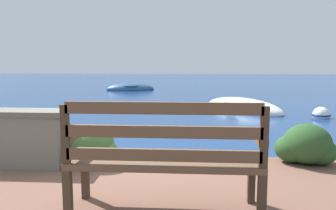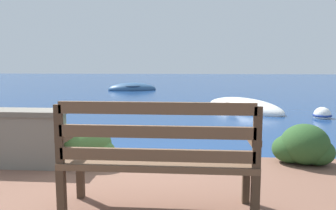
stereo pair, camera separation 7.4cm
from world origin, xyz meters
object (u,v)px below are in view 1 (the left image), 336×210
rowboat_nearest (242,108)px  mooring_buoy (321,115)px  park_bench (164,155)px  rowboat_mid (130,89)px

rowboat_nearest → mooring_buoy: 2.26m
park_bench → rowboat_mid: park_bench is taller
park_bench → mooring_buoy: size_ratio=3.22×
park_bench → rowboat_mid: bearing=97.1°
park_bench → rowboat_nearest: bearing=72.3°
rowboat_nearest → rowboat_mid: 8.57m
mooring_buoy → rowboat_mid: bearing=128.2°
rowboat_nearest → mooring_buoy: size_ratio=6.35×
rowboat_mid → mooring_buoy: rowboat_mid is taller
park_bench → mooring_buoy: (3.62, 6.24, -0.63)m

